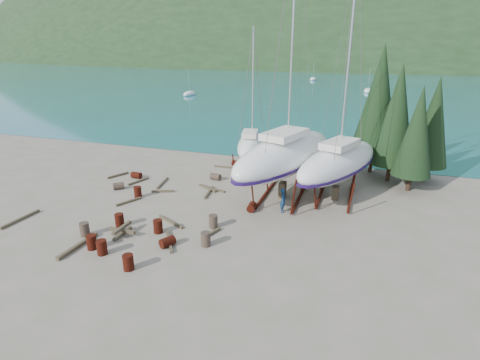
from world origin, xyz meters
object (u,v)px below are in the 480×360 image
(large_sailboat_far, at_px, (339,162))
(worker, at_px, (283,200))
(large_sailboat_near, at_px, (285,154))
(small_sailboat_shore, at_px, (251,145))

(large_sailboat_far, xyz_separation_m, worker, (-3.34, -4.21, -1.98))
(large_sailboat_near, xyz_separation_m, large_sailboat_far, (3.98, 0.88, -0.45))
(worker, bearing_deg, large_sailboat_far, -42.96)
(large_sailboat_near, distance_m, worker, 4.18)
(large_sailboat_near, relative_size, worker, 11.57)
(large_sailboat_near, height_order, large_sailboat_far, large_sailboat_near)
(large_sailboat_far, bearing_deg, large_sailboat_near, -146.03)
(large_sailboat_near, bearing_deg, small_sailboat_shore, 144.40)
(large_sailboat_far, bearing_deg, small_sailboat_shore, 169.65)
(small_sailboat_shore, relative_size, worker, 7.19)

